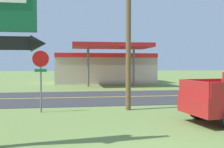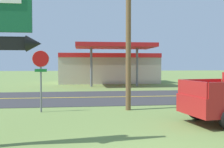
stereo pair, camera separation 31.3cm
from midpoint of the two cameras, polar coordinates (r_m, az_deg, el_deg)
road_asphalt at (r=18.37m, az=-1.44°, el=-5.02°), size 140.00×8.00×0.02m
road_centre_line at (r=18.37m, az=-1.44°, el=-4.98°), size 126.00×0.20×0.01m
stop_sign at (r=12.93m, az=-14.47°, el=0.88°), size 0.80×0.08×2.95m
utility_pole at (r=13.33m, az=4.25°, el=10.67°), size 1.69×0.26×8.02m
gas_station at (r=33.05m, az=-0.50°, el=1.50°), size 12.00×11.50×4.40m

